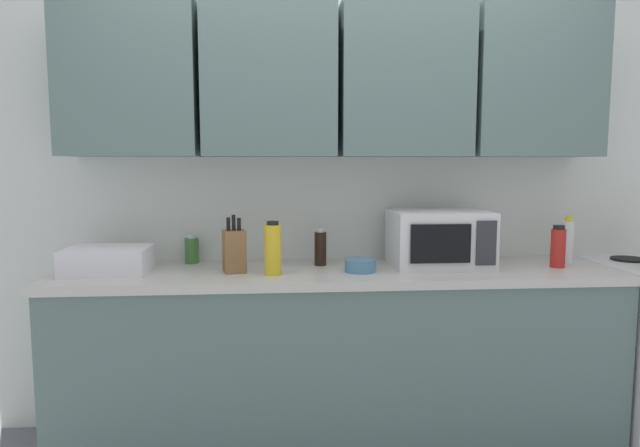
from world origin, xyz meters
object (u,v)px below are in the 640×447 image
(knife_block, at_px, (234,250))
(bottle_green_oil, at_px, (192,250))
(bowl_ceramic_small, at_px, (360,265))
(dish_rack, at_px, (109,260))
(bottle_white_jar, at_px, (568,240))
(bottle_soy_dark, at_px, (320,248))
(bottle_red_sauce, at_px, (558,247))
(microwave, at_px, (439,238))
(bottle_yellow_mustard, at_px, (273,249))

(knife_block, relative_size, bottle_green_oil, 1.86)
(knife_block, xyz_separation_m, bottle_green_oil, (-0.24, 0.25, -0.04))
(knife_block, bearing_deg, bowl_ceramic_small, -4.01)
(dish_rack, bearing_deg, bottle_white_jar, 2.83)
(dish_rack, relative_size, bowl_ceramic_small, 2.52)
(bottle_soy_dark, bearing_deg, dish_rack, -173.91)
(bottle_soy_dark, bearing_deg, bottle_red_sauce, -7.05)
(bottle_white_jar, bearing_deg, microwave, -174.45)
(microwave, xyz_separation_m, knife_block, (-1.02, -0.08, -0.04))
(dish_rack, xyz_separation_m, bottle_soy_dark, (1.02, 0.11, 0.03))
(bottle_soy_dark, height_order, bottle_red_sauce, bottle_red_sauce)
(bottle_red_sauce, bearing_deg, knife_block, 179.79)
(microwave, distance_m, bottle_white_jar, 0.72)
(bottle_soy_dark, height_order, bowl_ceramic_small, bottle_soy_dark)
(bowl_ceramic_small, bearing_deg, microwave, 15.88)
(bowl_ceramic_small, bearing_deg, bottle_white_jar, 9.45)
(dish_rack, height_order, knife_block, knife_block)
(bottle_yellow_mustard, bearing_deg, bottle_soy_dark, 43.16)
(bottle_yellow_mustard, height_order, bottle_red_sauce, bottle_yellow_mustard)
(bottle_red_sauce, distance_m, bowl_ceramic_small, 1.00)
(bottle_yellow_mustard, bearing_deg, bottle_white_jar, 8.46)
(dish_rack, bearing_deg, bottle_yellow_mustard, -8.45)
(bottle_yellow_mustard, distance_m, bottle_white_jar, 1.56)
(bottle_soy_dark, relative_size, bowl_ceramic_small, 1.23)
(bottle_red_sauce, bearing_deg, bottle_yellow_mustard, -176.83)
(dish_rack, xyz_separation_m, bottle_yellow_mustard, (0.78, -0.12, 0.06))
(microwave, relative_size, bottle_red_sauce, 2.28)
(bowl_ceramic_small, bearing_deg, dish_rack, 176.48)
(bottle_red_sauce, height_order, bowl_ceramic_small, bottle_red_sauce)
(bottle_red_sauce, bearing_deg, dish_rack, 179.03)
(knife_block, distance_m, bottle_soy_dark, 0.45)
(bottle_soy_dark, bearing_deg, knife_block, -161.70)
(dish_rack, height_order, bottle_yellow_mustard, bottle_yellow_mustard)
(knife_block, bearing_deg, bottle_green_oil, 133.37)
(bottle_white_jar, bearing_deg, bowl_ceramic_small, -170.55)
(microwave, height_order, bottle_yellow_mustard, microwave)
(dish_rack, bearing_deg, bottle_soy_dark, 6.09)
(bottle_white_jar, bearing_deg, bottle_green_oil, 176.89)
(dish_rack, distance_m, bottle_green_oil, 0.42)
(dish_rack, distance_m, bowl_ceramic_small, 1.20)
(bottle_soy_dark, bearing_deg, bowl_ceramic_small, -45.67)
(bottle_yellow_mustard, bearing_deg, knife_block, 155.42)
(bottle_green_oil, bearing_deg, dish_rack, -147.87)
(dish_rack, distance_m, knife_block, 0.60)
(bottle_green_oil, bearing_deg, bottle_white_jar, -3.11)
(bottle_yellow_mustard, relative_size, bottle_white_jar, 1.04)
(bottle_green_oil, height_order, bottle_white_jar, bottle_white_jar)
(bottle_green_oil, xyz_separation_m, bottle_white_jar, (1.97, -0.11, 0.04))
(knife_block, height_order, bottle_soy_dark, knife_block)
(bottle_yellow_mustard, distance_m, bottle_red_sauce, 1.42)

